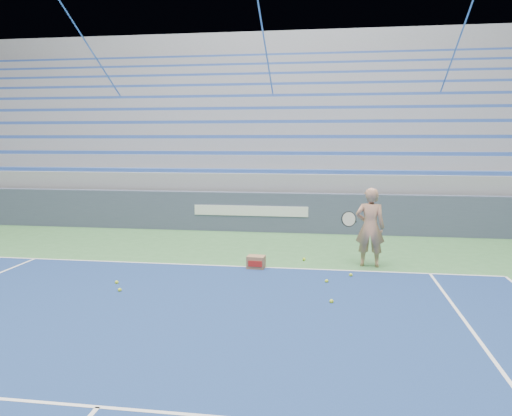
# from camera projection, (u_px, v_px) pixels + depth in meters

# --- Properties ---
(sponsor_barrier) EXTENTS (30.00, 0.32, 1.10)m
(sponsor_barrier) POSITION_uv_depth(u_px,v_px,m) (252.00, 212.00, 14.03)
(sponsor_barrier) COLOR #3E475F
(sponsor_barrier) RESTS_ON ground
(bleachers) EXTENTS (31.00, 9.15, 7.30)m
(bleachers) POSITION_uv_depth(u_px,v_px,m) (274.00, 145.00, 19.39)
(bleachers) COLOR gray
(bleachers) RESTS_ON ground
(tennis_player) EXTENTS (0.92, 0.84, 1.62)m
(tennis_player) POSITION_uv_depth(u_px,v_px,m) (370.00, 227.00, 10.10)
(tennis_player) COLOR tan
(tennis_player) RESTS_ON ground
(ball_box) EXTENTS (0.37, 0.30, 0.26)m
(ball_box) POSITION_uv_depth(u_px,v_px,m) (256.00, 262.00, 9.99)
(ball_box) COLOR #916846
(ball_box) RESTS_ON ground
(tennis_ball_0) EXTENTS (0.07, 0.07, 0.07)m
(tennis_ball_0) POSITION_uv_depth(u_px,v_px,m) (351.00, 275.00, 9.41)
(tennis_ball_0) COLOR #C1DD2D
(tennis_ball_0) RESTS_ON ground
(tennis_ball_1) EXTENTS (0.07, 0.07, 0.07)m
(tennis_ball_1) POSITION_uv_depth(u_px,v_px,m) (332.00, 301.00, 7.88)
(tennis_ball_1) COLOR #C1DD2D
(tennis_ball_1) RESTS_ON ground
(tennis_ball_2) EXTENTS (0.07, 0.07, 0.07)m
(tennis_ball_2) POSITION_uv_depth(u_px,v_px,m) (304.00, 259.00, 10.66)
(tennis_ball_2) COLOR #C1DD2D
(tennis_ball_2) RESTS_ON ground
(tennis_ball_3) EXTENTS (0.07, 0.07, 0.07)m
(tennis_ball_3) POSITION_uv_depth(u_px,v_px,m) (120.00, 290.00, 8.48)
(tennis_ball_3) COLOR #C1DD2D
(tennis_ball_3) RESTS_ON ground
(tennis_ball_4) EXTENTS (0.07, 0.07, 0.07)m
(tennis_ball_4) POSITION_uv_depth(u_px,v_px,m) (251.00, 261.00, 10.47)
(tennis_ball_4) COLOR #C1DD2D
(tennis_ball_4) RESTS_ON ground
(tennis_ball_5) EXTENTS (0.07, 0.07, 0.07)m
(tennis_ball_5) POSITION_uv_depth(u_px,v_px,m) (117.00, 282.00, 8.93)
(tennis_ball_5) COLOR #C1DD2D
(tennis_ball_5) RESTS_ON ground
(tennis_ball_6) EXTENTS (0.07, 0.07, 0.07)m
(tennis_ball_6) POSITION_uv_depth(u_px,v_px,m) (327.00, 281.00, 9.01)
(tennis_ball_6) COLOR #C1DD2D
(tennis_ball_6) RESTS_ON ground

